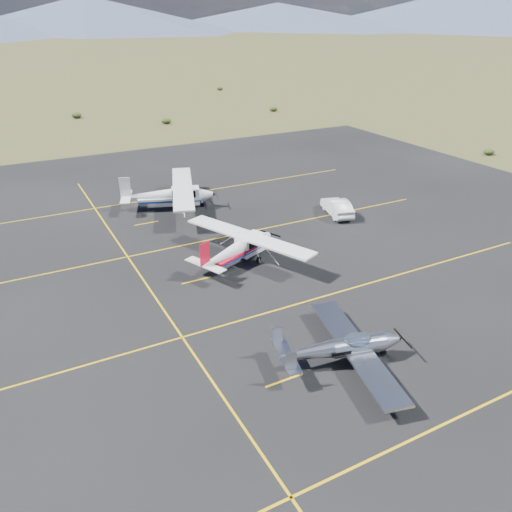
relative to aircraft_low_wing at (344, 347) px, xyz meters
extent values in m
plane|color=#383D1C|center=(-0.22, 3.68, -0.91)|extent=(1600.00, 1600.00, 0.00)
cube|color=black|center=(-0.22, 10.68, -0.91)|extent=(72.00, 72.00, 0.02)
cube|color=#B9BBC1|center=(0.63, -0.15, -0.18)|extent=(3.35, 8.73, 0.12)
ellipsoid|color=#99BFD8|center=(0.63, -0.15, 0.28)|extent=(1.74, 1.24, 0.79)
cube|color=#B9BBC1|center=(-2.83, 0.67, 0.08)|extent=(1.32, 2.96, 0.06)
cube|color=#B9BBC1|center=(-3.21, -0.32, 0.52)|extent=(0.53, 0.18, 0.96)
cube|color=#B9BBC1|center=(-2.73, 1.73, 0.52)|extent=(0.53, 0.18, 0.96)
cylinder|color=black|center=(2.12, -0.50, -0.73)|extent=(0.34, 0.16, 0.33)
cylinder|color=black|center=(0.17, -1.23, -0.70)|extent=(0.40, 0.19, 0.38)
cylinder|color=black|center=(0.71, 1.02, -0.70)|extent=(0.40, 0.19, 0.38)
cube|color=white|center=(1.41, 12.63, 0.10)|extent=(2.34, 1.82, 1.28)
cube|color=white|center=(1.24, 12.56, 0.76)|extent=(5.43, 10.14, 0.13)
cube|color=black|center=(1.41, 12.63, 0.36)|extent=(1.83, 1.63, 0.52)
cube|color=red|center=(0.28, 12.15, 0.00)|extent=(4.78, 2.87, 0.17)
cube|color=red|center=(-2.68, 10.89, 1.00)|extent=(0.77, 0.38, 1.51)
cube|color=white|center=(-2.68, 10.89, 0.24)|extent=(1.84, 3.06, 0.06)
cylinder|color=black|center=(2.54, 13.11, -0.73)|extent=(0.35, 0.22, 0.34)
cylinder|color=black|center=(1.54, 11.61, -0.69)|extent=(0.43, 0.28, 0.42)
cylinder|color=black|center=(0.76, 13.43, -0.69)|extent=(0.43, 0.28, 0.42)
cube|color=white|center=(0.96, 24.04, 0.23)|extent=(2.64, 1.94, 1.45)
cube|color=white|center=(0.76, 24.11, 0.99)|extent=(5.43, 11.72, 0.15)
cube|color=black|center=(0.96, 24.04, 0.53)|extent=(2.04, 1.77, 0.59)
cube|color=white|center=(-0.36, 24.50, 0.13)|extent=(5.49, 2.94, 0.19)
cube|color=white|center=(-3.82, 25.69, 1.25)|extent=(0.89, 0.37, 1.72)
cube|color=white|center=(-3.82, 25.69, 0.39)|extent=(1.88, 3.51, 0.06)
cylinder|color=black|center=(2.28, 23.58, -0.70)|extent=(0.40, 0.23, 0.39)
cylinder|color=black|center=(0.29, 23.08, -0.66)|extent=(0.49, 0.29, 0.47)
cylinder|color=black|center=(1.02, 25.21, -0.66)|extent=(0.49, 0.29, 0.47)
imported|color=silver|center=(11.71, 16.51, -0.18)|extent=(2.59, 4.58, 1.43)
camera|label=1|loc=(-12.99, -15.45, 14.51)|focal=35.00mm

